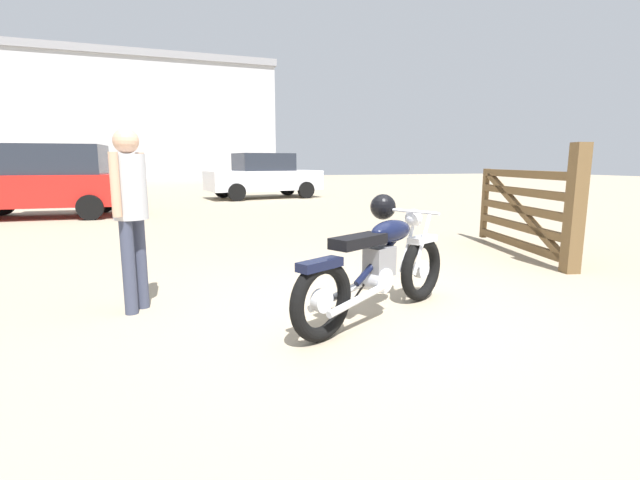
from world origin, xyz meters
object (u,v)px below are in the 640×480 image
(silver_sedan_mid, at_px, (264,176))
(white_estate_far, at_px, (45,180))
(timber_gate, at_px, (532,209))
(vintage_motorcycle, at_px, (380,262))
(bystander, at_px, (130,202))
(pale_sedan_back, at_px, (42,175))

(silver_sedan_mid, bearing_deg, white_estate_far, -155.41)
(silver_sedan_mid, bearing_deg, timber_gate, -92.57)
(timber_gate, bearing_deg, vintage_motorcycle, 129.47)
(white_estate_far, bearing_deg, bystander, 109.76)
(vintage_motorcycle, distance_m, bystander, 2.30)
(bystander, height_order, pale_sedan_back, pale_sedan_back)
(vintage_motorcycle, height_order, bystander, bystander)
(timber_gate, bearing_deg, silver_sedan_mid, 19.74)
(timber_gate, height_order, white_estate_far, white_estate_far)
(vintage_motorcycle, xyz_separation_m, timber_gate, (3.17, 1.61, 0.21))
(silver_sedan_mid, bearing_deg, vintage_motorcycle, -106.84)
(vintage_motorcycle, xyz_separation_m, white_estate_far, (-4.60, 9.18, 0.43))
(vintage_motorcycle, relative_size, timber_gate, 0.75)
(vintage_motorcycle, bearing_deg, pale_sedan_back, 84.54)
(white_estate_far, relative_size, pale_sedan_back, 0.81)
(bystander, bearing_deg, white_estate_far, -42.99)
(white_estate_far, bearing_deg, silver_sedan_mid, -142.80)
(white_estate_far, bearing_deg, pale_sedan_back, -73.59)
(pale_sedan_back, bearing_deg, white_estate_far, -85.61)
(bystander, relative_size, white_estate_far, 0.42)
(timber_gate, distance_m, silver_sedan_mid, 11.96)
(pale_sedan_back, bearing_deg, bystander, -83.41)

